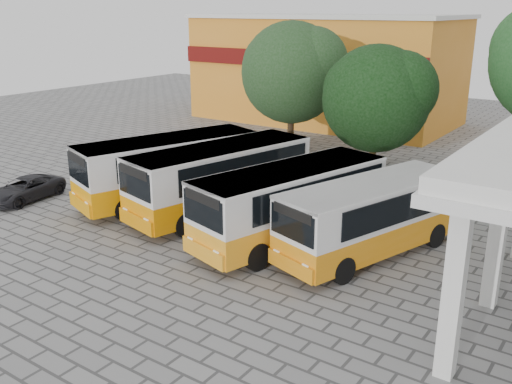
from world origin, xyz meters
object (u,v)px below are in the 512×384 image
Objects in this scene: bus_centre_left at (221,176)px; parked_car at (25,189)px; bus_far_left at (169,166)px; bus_centre_right at (291,200)px; bus_far_right at (372,214)px.

bus_centre_left is 9.76m from parked_car.
bus_far_left reaches higher than bus_centre_right.
bus_centre_left is at bearing 20.54° from bus_far_left.
parked_car is (-13.07, -2.91, -1.19)m from bus_centre_right.
parked_car is (-5.87, -3.76, -1.24)m from bus_far_left.
bus_centre_left is 2.31× the size of parked_car.
parked_car is at bearing -128.26° from bus_far_left.
bus_far_right reaches higher than parked_car.
bus_far_left is 7.08m from parked_car.
bus_far_right is at bearing 10.97° from bus_centre_left.
bus_centre_left is 1.09× the size of bus_far_right.
bus_far_left is at bearing -165.27° from bus_centre_left.
bus_far_right is 2.11× the size of parked_car.
bus_centre_left is at bearing -164.86° from bus_far_right.
bus_centre_right is at bearing -151.02° from bus_far_right.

